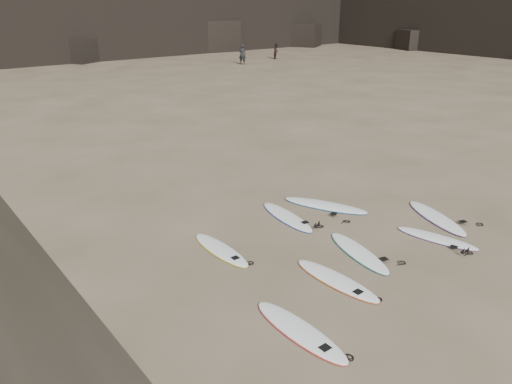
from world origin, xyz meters
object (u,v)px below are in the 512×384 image
surfboard_2 (359,252)px  person_a (242,54)px  surfboard_4 (436,217)px  surfboard_3 (437,238)px  surfboard_7 (325,205)px  surfboard_6 (287,217)px  person_b (276,51)px  surfboard_5 (221,249)px  surfboard_0 (300,330)px  surfboard_1 (336,280)px

surfboard_2 → person_a: 39.00m
surfboard_2 → surfboard_4: bearing=15.1°
surfboard_3 → surfboard_7: surfboard_7 is taller
surfboard_6 → surfboard_4: bearing=-30.8°
surfboard_4 → person_b: 41.38m
surfboard_5 → surfboard_0: bearing=-99.8°
surfboard_4 → person_a: (17.14, 33.04, 0.92)m
surfboard_0 → person_b: person_b is taller
surfboard_1 → surfboard_6: surfboard_6 is taller
surfboard_2 → surfboard_3: surfboard_2 is taller
surfboard_0 → surfboard_5: (0.68, 3.80, -0.00)m
surfboard_5 → person_a: 38.64m
person_a → surfboard_5: bearing=101.1°
person_b → surfboard_4: bearing=-151.3°
person_b → surfboard_7: bearing=-155.8°
surfboard_2 → surfboard_3: 2.45m
surfboard_2 → surfboard_5: 3.60m
person_b → surfboard_6: bearing=-157.6°
surfboard_0 → person_b: size_ratio=1.59×
surfboard_3 → surfboard_7: size_ratio=0.81×
surfboard_5 → surfboard_1: bearing=-65.8°
surfboard_1 → surfboard_3: (3.78, -0.18, -0.00)m
surfboard_1 → surfboard_3: size_ratio=1.10×
surfboard_1 → person_a: person_a is taller
person_a → person_b: 5.83m
surfboard_5 → person_b: (29.03, 32.24, 0.76)m
surfboard_3 → surfboard_4: (1.19, 0.80, 0.01)m
surfboard_0 → surfboard_2: (3.42, 1.47, -0.00)m
surfboard_2 → surfboard_3: bearing=-3.6°
surfboard_4 → surfboard_0: bearing=-146.2°
surfboard_4 → surfboard_7: 3.36m
surfboard_1 → person_b: bearing=49.4°
surfboard_3 → surfboard_7: 3.61m
surfboard_1 → surfboard_3: surfboard_1 is taller
surfboard_3 → surfboard_4: 1.43m
surfboard_1 → surfboard_2: size_ratio=1.00×
surfboard_0 → surfboard_7: (4.97, 4.23, 0.00)m
surfboard_7 → surfboard_1: bearing=-157.2°
surfboard_1 → surfboard_6: size_ratio=0.99×
surfboard_0 → surfboard_1: size_ratio=1.03×
person_a → surfboard_0: bearing=103.5°
surfboard_1 → surfboard_2: same height
surfboard_0 → surfboard_7: bearing=39.8°
surfboard_6 → surfboard_7: surfboard_7 is taller
person_b → surfboard_0: bearing=-157.4°
person_a → surfboard_4: bearing=110.9°
surfboard_1 → surfboard_7: bearing=45.7°
surfboard_3 → surfboard_5: 5.94m
surfboard_6 → surfboard_7: (1.54, -0.09, 0.00)m
surfboard_2 → person_b: (26.29, 34.57, 0.75)m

